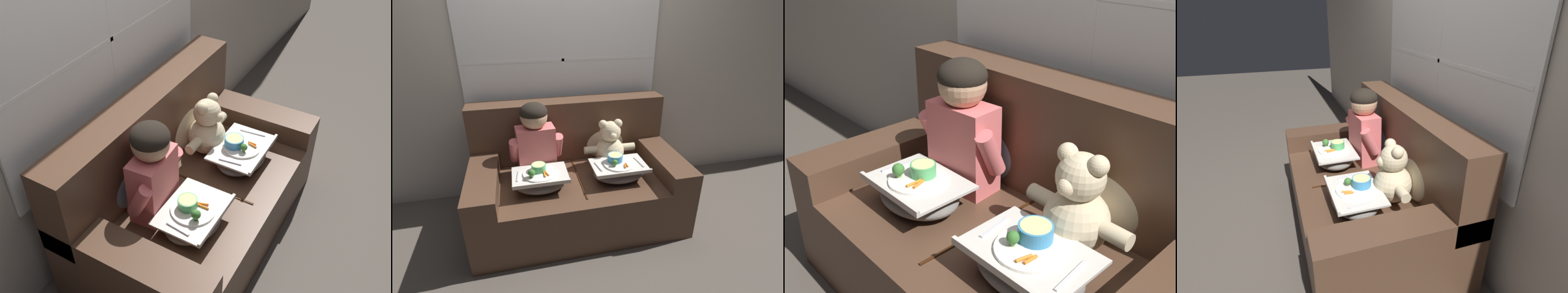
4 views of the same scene
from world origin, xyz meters
TOP-DOWN VIEW (x-y plane):
  - ground_plane at (0.00, 0.00)m, footprint 14.00×14.00m
  - wall_back_with_window at (0.00, 0.60)m, footprint 8.00×0.08m
  - couch at (0.00, 0.07)m, footprint 1.67×0.95m
  - throw_pillow_behind_child at (-0.31, 0.29)m, footprint 0.37×0.18m
  - throw_pillow_behind_teddy at (0.31, 0.29)m, footprint 0.39×0.19m
  - child_figure at (-0.31, 0.11)m, footprint 0.43×0.22m
  - teddy_bear at (0.31, 0.11)m, footprint 0.44×0.30m
  - lap_tray_child at (-0.31, -0.14)m, footprint 0.41×0.31m
  - lap_tray_teddy at (0.31, -0.13)m, footprint 0.42×0.31m

SIDE VIEW (x-z plane):
  - ground_plane at x=0.00m, z-range 0.00..0.00m
  - couch at x=0.00m, z-range -0.14..0.81m
  - lap_tray_child at x=-0.31m, z-range 0.40..0.60m
  - lap_tray_teddy at x=0.31m, z-range 0.41..0.60m
  - teddy_bear at x=0.31m, z-range 0.40..0.81m
  - throw_pillow_behind_child at x=-0.31m, z-range 0.41..0.80m
  - throw_pillow_behind_teddy at x=0.31m, z-range 0.41..0.81m
  - child_figure at x=-0.31m, z-range 0.46..1.05m
  - wall_back_with_window at x=0.00m, z-range 0.00..2.60m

